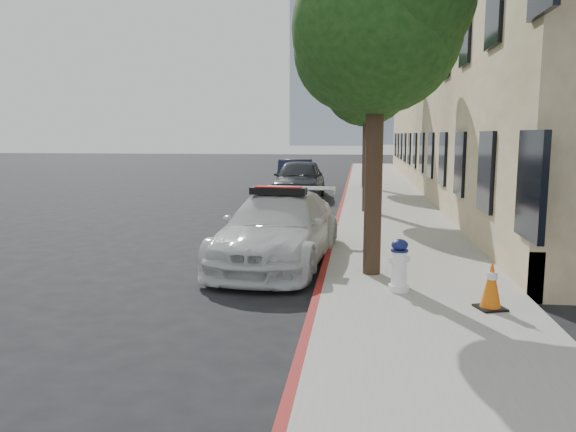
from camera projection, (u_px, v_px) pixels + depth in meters
The scene contains 14 objects.
ground at pixel (234, 253), 12.08m from camera, with size 120.00×120.00×0.00m, color black.
sidewalk at pixel (384, 199), 21.43m from camera, with size 3.20×50.00×0.15m, color gray.
curb_strip at pixel (344, 199), 21.62m from camera, with size 0.12×50.00×0.15m, color maroon.
building at pixel (510, 78), 24.91m from camera, with size 8.00×36.00×10.00m, color tan.
tower_left at pixel (333, 11), 126.01m from camera, with size 18.00×14.00×60.00m, color #9EA8B7.
tower_right at pixel (388, 56), 140.25m from camera, with size 14.00×14.00×44.00m, color #9EA8B7.
tree_near at pixel (379, 26), 9.11m from camera, with size 2.92×2.82×5.62m.
tree_mid at pixel (370, 80), 16.98m from camera, with size 2.77×2.64×5.43m.
tree_far at pixel (367, 92), 24.80m from camera, with size 3.10×3.00×5.81m.
police_car at pixel (278, 229), 11.01m from camera, with size 2.34×4.92×1.53m.
parked_car_mid at pixel (299, 179), 21.97m from camera, with size 1.86×4.62×1.57m, color #212429.
parked_car_far at pixel (295, 176), 24.77m from camera, with size 1.51×4.33×1.43m, color black.
fire_hydrant at pixel (399, 266), 8.57m from camera, with size 0.34×0.31×0.81m.
traffic_cone at pixel (491, 285), 7.69m from camera, with size 0.46×0.46×0.69m.
Camera 1 is at (2.67, -11.59, 2.54)m, focal length 35.00 mm.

